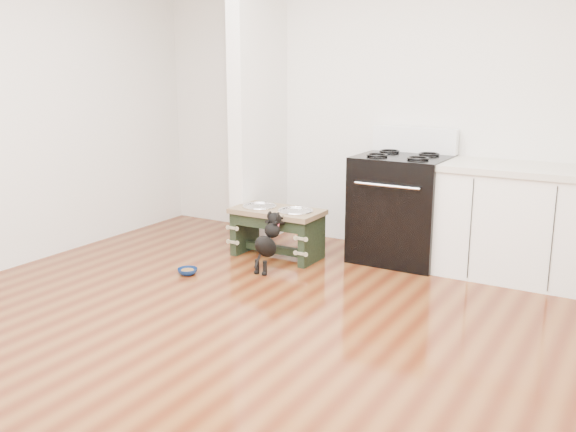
# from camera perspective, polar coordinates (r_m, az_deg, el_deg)

# --- Properties ---
(ground) EXTENTS (5.00, 5.00, 0.00)m
(ground) POSITION_cam_1_polar(r_m,az_deg,el_deg) (4.08, -4.70, -11.14)
(ground) COLOR #4C1E0D
(ground) RESTS_ON ground
(room_shell) EXTENTS (5.00, 5.00, 5.00)m
(room_shell) POSITION_cam_1_polar(r_m,az_deg,el_deg) (3.71, -5.19, 12.27)
(room_shell) COLOR silver
(room_shell) RESTS_ON ground
(partition_wall) EXTENTS (0.15, 0.80, 2.70)m
(partition_wall) POSITION_cam_1_polar(r_m,az_deg,el_deg) (6.11, -2.62, 10.24)
(partition_wall) COLOR silver
(partition_wall) RESTS_ON ground
(oven_range) EXTENTS (0.76, 0.69, 1.14)m
(oven_range) POSITION_cam_1_polar(r_m,az_deg,el_deg) (5.65, 10.02, 0.83)
(oven_range) COLOR black
(oven_range) RESTS_ON ground
(cabinet_run) EXTENTS (1.24, 0.64, 0.91)m
(cabinet_run) POSITION_cam_1_polar(r_m,az_deg,el_deg) (5.42, 19.81, -0.58)
(cabinet_run) COLOR white
(cabinet_run) RESTS_ON ground
(dog_feeder) EXTENTS (0.80, 0.43, 0.45)m
(dog_feeder) POSITION_cam_1_polar(r_m,az_deg,el_deg) (5.68, -1.00, -0.63)
(dog_feeder) COLOR black
(dog_feeder) RESTS_ON ground
(puppy) EXTENTS (0.14, 0.41, 0.49)m
(puppy) POSITION_cam_1_polar(r_m,az_deg,el_deg) (5.31, -1.75, -2.12)
(puppy) COLOR black
(puppy) RESTS_ON ground
(floor_bowl) EXTENTS (0.21, 0.21, 0.05)m
(floor_bowl) POSITION_cam_1_polar(r_m,az_deg,el_deg) (5.34, -8.92, -4.89)
(floor_bowl) COLOR navy
(floor_bowl) RESTS_ON ground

